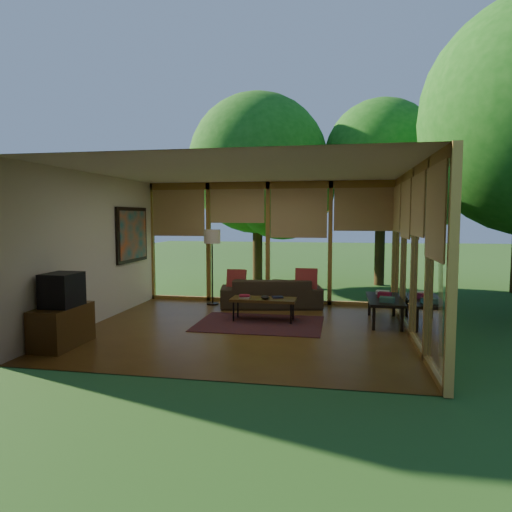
% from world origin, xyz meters
% --- Properties ---
extents(floor, '(5.50, 5.50, 0.00)m').
position_xyz_m(floor, '(0.00, 0.00, 0.00)').
color(floor, brown).
rests_on(floor, ground).
extents(ceiling, '(5.50, 5.50, 0.00)m').
position_xyz_m(ceiling, '(0.00, 0.00, 2.70)').
color(ceiling, silver).
rests_on(ceiling, ground).
extents(wall_left, '(0.04, 5.00, 2.70)m').
position_xyz_m(wall_left, '(-2.75, 0.00, 1.35)').
color(wall_left, beige).
rests_on(wall_left, ground).
extents(wall_front, '(5.50, 0.04, 2.70)m').
position_xyz_m(wall_front, '(0.00, -2.50, 1.35)').
color(wall_front, beige).
rests_on(wall_front, ground).
extents(window_wall_back, '(5.50, 0.12, 2.70)m').
position_xyz_m(window_wall_back, '(0.00, 2.50, 1.35)').
color(window_wall_back, '#A47B33').
rests_on(window_wall_back, ground).
extents(window_wall_right, '(0.12, 5.00, 2.70)m').
position_xyz_m(window_wall_right, '(2.75, 0.00, 1.35)').
color(window_wall_right, '#A47B33').
rests_on(window_wall_right, ground).
extents(tree_nw, '(3.94, 3.94, 5.39)m').
position_xyz_m(tree_nw, '(-0.74, 5.33, 3.42)').
color(tree_nw, '#3A2B15').
rests_on(tree_nw, ground).
extents(tree_ne, '(3.19, 3.19, 5.20)m').
position_xyz_m(tree_ne, '(2.69, 5.80, 3.59)').
color(tree_ne, '#3A2B15').
rests_on(tree_ne, ground).
extents(rug, '(2.24, 1.59, 0.01)m').
position_xyz_m(rug, '(0.18, 0.42, 0.01)').
color(rug, maroon).
rests_on(rug, floor).
extents(sofa, '(2.25, 1.22, 0.62)m').
position_xyz_m(sofa, '(0.15, 2.00, 0.31)').
color(sofa, '#372B1B').
rests_on(sofa, floor).
extents(pillow_left, '(0.41, 0.22, 0.43)m').
position_xyz_m(pillow_left, '(-0.60, 1.95, 0.58)').
color(pillow_left, maroon).
rests_on(pillow_left, sofa).
extents(pillow_right, '(0.46, 0.24, 0.48)m').
position_xyz_m(pillow_right, '(0.90, 1.95, 0.61)').
color(pillow_right, maroon).
rests_on(pillow_right, sofa).
extents(ct_book_lower, '(0.19, 0.15, 0.03)m').
position_xyz_m(ct_book_lower, '(-0.14, 0.62, 0.44)').
color(ct_book_lower, beige).
rests_on(ct_book_lower, coffee_table).
extents(ct_book_upper, '(0.22, 0.18, 0.03)m').
position_xyz_m(ct_book_upper, '(-0.14, 0.62, 0.47)').
color(ct_book_upper, maroon).
rests_on(ct_book_upper, coffee_table).
extents(ct_book_side, '(0.23, 0.20, 0.03)m').
position_xyz_m(ct_book_side, '(0.46, 0.75, 0.44)').
color(ct_book_side, black).
rests_on(ct_book_side, coffee_table).
extents(ct_bowl, '(0.16, 0.16, 0.07)m').
position_xyz_m(ct_bowl, '(0.26, 0.57, 0.46)').
color(ct_bowl, black).
rests_on(ct_bowl, coffee_table).
extents(media_cabinet, '(0.50, 1.00, 0.60)m').
position_xyz_m(media_cabinet, '(-2.47, -1.50, 0.30)').
color(media_cabinet, '#513616').
rests_on(media_cabinet, floor).
extents(television, '(0.45, 0.55, 0.50)m').
position_xyz_m(television, '(-2.45, -1.50, 0.85)').
color(television, black).
rests_on(television, media_cabinet).
extents(console_book_a, '(0.28, 0.23, 0.09)m').
position_xyz_m(console_book_a, '(2.40, 0.52, 0.50)').
color(console_book_a, '#37614F').
rests_on(console_book_a, side_console).
extents(console_book_b, '(0.26, 0.23, 0.10)m').
position_xyz_m(console_book_b, '(2.40, 0.97, 0.50)').
color(console_book_b, maroon).
rests_on(console_book_b, side_console).
extents(console_book_c, '(0.27, 0.22, 0.07)m').
position_xyz_m(console_book_c, '(2.40, 1.37, 0.49)').
color(console_book_c, beige).
rests_on(console_book_c, side_console).
extents(floor_lamp, '(0.36, 0.36, 1.65)m').
position_xyz_m(floor_lamp, '(-1.16, 2.04, 1.41)').
color(floor_lamp, black).
rests_on(floor_lamp, floor).
extents(coffee_table, '(1.20, 0.50, 0.43)m').
position_xyz_m(coffee_table, '(0.21, 0.67, 0.39)').
color(coffee_table, '#513616').
rests_on(coffee_table, floor).
extents(side_console, '(0.60, 1.40, 0.46)m').
position_xyz_m(side_console, '(2.40, 0.92, 0.41)').
color(side_console, black).
rests_on(side_console, floor).
extents(wall_painting, '(0.06, 1.35, 1.15)m').
position_xyz_m(wall_painting, '(-2.71, 1.40, 1.55)').
color(wall_painting, black).
rests_on(wall_painting, wall_left).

